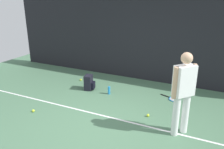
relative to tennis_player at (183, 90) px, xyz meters
The scene contains 10 objects.
ground_plane 1.87m from the tennis_player, 169.33° to the right, with size 12.00×12.00×0.00m, color #4C7556.
back_fence 3.17m from the tennis_player, 120.11° to the left, with size 10.00×0.10×2.96m, color black.
court_line 1.84m from the tennis_player, behind, with size 9.00×0.05×0.00m, color white.
tennis_player is the anchor object (origin of this frame).
tennis_racket 1.88m from the tennis_player, 104.84° to the left, with size 0.63×0.42×0.03m.
backpack 3.15m from the tennis_player, 157.62° to the left, with size 0.34×0.34×0.44m.
tennis_ball_near_player 3.94m from the tennis_player, 154.24° to the left, with size 0.07×0.07×0.07m, color #CCE033.
tennis_ball_by_fence 1.26m from the tennis_player, 154.44° to the left, with size 0.07×0.07×0.07m, color #CCE033.
tennis_ball_mid_court 3.51m from the tennis_player, 169.49° to the right, with size 0.07×0.07×0.07m, color #CCE033.
water_bottle 2.57m from the tennis_player, 152.44° to the left, with size 0.07×0.07×0.22m, color #268CD8.
Camera 1 is at (2.10, -3.99, 2.72)m, focal length 37.20 mm.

